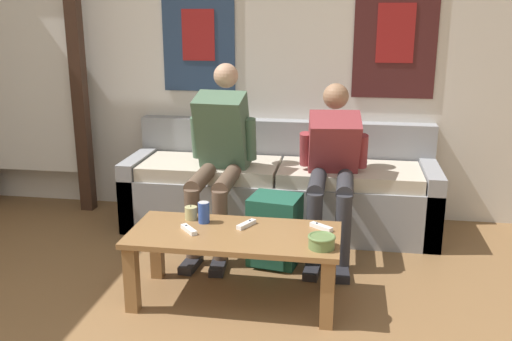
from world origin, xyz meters
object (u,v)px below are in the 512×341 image
pillar_candle (191,213)px  game_controller_near_right (189,230)px  couch (280,191)px  drink_can_blue (204,212)px  coffee_table (234,245)px  ceramic_bowl (322,241)px  person_seated_adult (219,150)px  backpack (274,232)px  game_controller_far_center (246,224)px  game_controller_near_left (321,227)px  person_seated_teen (332,163)px

pillar_candle → game_controller_near_right: bearing=-78.3°
couch → drink_can_blue: size_ratio=18.46×
coffee_table → game_controller_near_right: (-0.25, -0.03, 0.09)m
coffee_table → ceramic_bowl: size_ratio=8.03×
person_seated_adult → game_controller_near_right: 0.90m
backpack → game_controller_far_center: (-0.11, -0.43, 0.21)m
ceramic_bowl → drink_can_blue: (-0.69, 0.26, 0.02)m
couch → drink_can_blue: couch is taller
drink_can_blue → game_controller_far_center: (0.25, -0.02, -0.05)m
game_controller_near_right → coffee_table: bearing=6.2°
coffee_table → pillar_candle: (-0.29, 0.16, 0.11)m
backpack → game_controller_near_right: bearing=-126.1°
couch → game_controller_far_center: couch is taller
backpack → pillar_candle: (-0.45, -0.37, 0.23)m
couch → coffee_table: bearing=-95.3°
coffee_table → game_controller_near_left: game_controller_near_left is taller
ceramic_bowl → pillar_candle: bearing=159.1°
couch → game_controller_near_right: size_ratio=17.47×
game_controller_near_right → drink_can_blue: bearing=71.9°
person_seated_teen → game_controller_near_right: person_seated_teen is taller
person_seated_teen → game_controller_near_left: (-0.03, -0.71, -0.19)m
game_controller_near_right → backpack: bearing=53.9°
couch → person_seated_adult: 0.65m
backpack → game_controller_near_right: backpack is taller
ceramic_bowl → backpack: bearing=116.5°
game_controller_near_right → couch: bearing=73.5°
couch → backpack: bearing=-86.1°
person_seated_adult → game_controller_far_center: 0.84m
coffee_table → drink_can_blue: (-0.20, 0.12, 0.14)m
couch → backpack: 0.67m
person_seated_adult → game_controller_near_left: 1.06m
game_controller_near_left → ceramic_bowl: bearing=-86.7°
person_seated_adult → drink_can_blue: bearing=-84.6°
coffee_table → backpack: bearing=73.6°
person_seated_teen → pillar_candle: size_ratio=12.50×
ceramic_bowl → game_controller_near_right: size_ratio=1.11×
backpack → game_controller_far_center: size_ratio=3.14×
pillar_candle → drink_can_blue: drink_can_blue is taller
drink_can_blue → coffee_table: bearing=-31.0°
ceramic_bowl → game_controller_near_right: (-0.74, 0.11, -0.03)m
game_controller_near_left → drink_can_blue: bearing=-179.3°
game_controller_near_left → game_controller_far_center: (-0.42, -0.03, 0.00)m
coffee_table → game_controller_near_right: 0.27m
drink_can_blue → pillar_candle: bearing=155.0°
coffee_table → drink_can_blue: 0.27m
drink_can_blue → game_controller_near_left: drink_can_blue is taller
coffee_table → person_seated_teen: (0.50, 0.84, 0.27)m
person_seated_teen → game_controller_near_left: person_seated_teen is taller
person_seated_adult → person_seated_teen: size_ratio=1.12×
couch → game_controller_far_center: (-0.06, -1.09, 0.14)m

